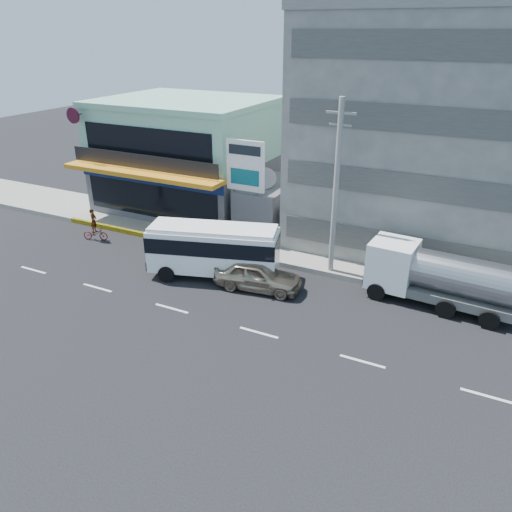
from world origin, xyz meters
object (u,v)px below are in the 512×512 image
(utility_pole_near, at_px, (336,190))
(tanker_truck, at_px, (437,276))
(motorcycle_rider, at_px, (95,230))
(shop_building, at_px, (188,158))
(concrete_building, at_px, (439,137))
(sedan, at_px, (258,275))
(satellite_dish, at_px, (265,186))
(billboard, at_px, (245,172))
(minibus, at_px, (214,247))

(utility_pole_near, distance_m, tanker_truck, 6.96)
(motorcycle_rider, bearing_deg, utility_pole_near, 7.64)
(tanker_truck, bearing_deg, motorcycle_rider, -176.69)
(shop_building, relative_size, utility_pole_near, 1.24)
(utility_pole_near, bearing_deg, shop_building, 154.94)
(concrete_building, height_order, sedan, concrete_building)
(concrete_building, distance_m, tanker_truck, 10.23)
(concrete_building, xyz_separation_m, satellite_dish, (-10.00, -4.00, -3.42))
(sedan, bearing_deg, motorcycle_rider, 76.99)
(billboard, bearing_deg, satellite_dish, 74.48)
(shop_building, bearing_deg, concrete_building, 3.35)
(shop_building, relative_size, sedan, 2.58)
(shop_building, distance_m, utility_pole_near, 15.50)
(minibus, relative_size, tanker_truck, 0.99)
(tanker_truck, distance_m, motorcycle_rider, 21.95)
(shop_building, height_order, billboard, shop_building)
(satellite_dish, relative_size, tanker_truck, 0.19)
(shop_building, relative_size, billboard, 1.80)
(shop_building, height_order, utility_pole_near, utility_pole_near)
(minibus, distance_m, motorcycle_rider, 10.15)
(minibus, relative_size, sedan, 1.60)
(sedan, height_order, tanker_truck, tanker_truck)
(shop_building, distance_m, tanker_truck, 21.40)
(shop_building, xyz_separation_m, concrete_building, (18.00, 1.05, 3.00))
(satellite_dish, xyz_separation_m, minibus, (0.06, -6.82, -1.74))
(concrete_building, relative_size, minibus, 2.08)
(sedan, bearing_deg, minibus, 78.00)
(billboard, bearing_deg, tanker_truck, -12.16)
(shop_building, xyz_separation_m, satellite_dish, (8.00, -2.95, -0.42))
(satellite_dish, xyz_separation_m, utility_pole_near, (6.00, -3.60, 1.57))
(tanker_truck, bearing_deg, minibus, -168.85)
(satellite_dish, bearing_deg, concrete_building, 21.80)
(concrete_building, relative_size, sedan, 3.33)
(satellite_dish, relative_size, utility_pole_near, 0.15)
(minibus, relative_size, motorcycle_rider, 3.52)
(shop_building, height_order, tanker_truck, shop_building)
(sedan, height_order, motorcycle_rider, motorcycle_rider)
(shop_building, bearing_deg, motorcycle_rider, -102.77)
(concrete_building, distance_m, utility_pole_near, 8.79)
(concrete_building, xyz_separation_m, sedan, (-7.00, -11.06, -6.18))
(satellite_dish, bearing_deg, billboard, -105.52)
(motorcycle_rider, bearing_deg, sedan, -5.82)
(concrete_building, xyz_separation_m, minibus, (-9.94, -10.82, -5.17))
(concrete_building, xyz_separation_m, tanker_truck, (1.93, -8.48, -5.39))
(satellite_dish, relative_size, sedan, 0.31)
(utility_pole_near, xyz_separation_m, tanker_truck, (5.93, -0.88, -3.54))
(satellite_dish, xyz_separation_m, billboard, (-0.50, -1.80, 1.35))
(sedan, bearing_deg, concrete_building, -39.51)
(concrete_building, relative_size, utility_pole_near, 1.60)
(satellite_dish, distance_m, tanker_truck, 12.89)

